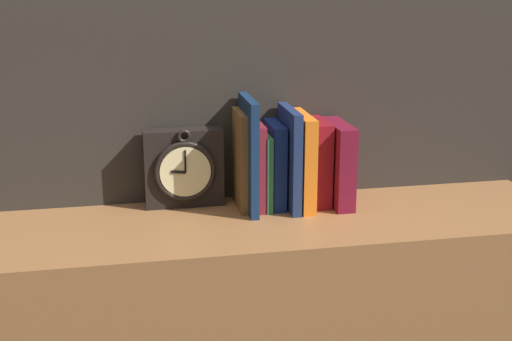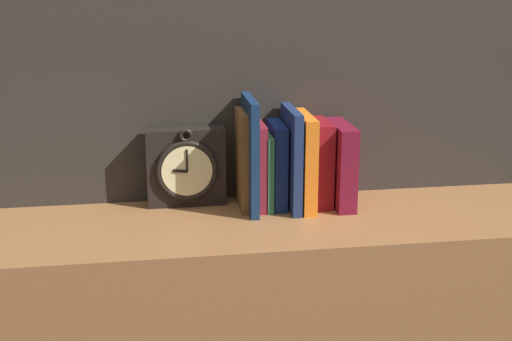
% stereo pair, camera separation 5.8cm
% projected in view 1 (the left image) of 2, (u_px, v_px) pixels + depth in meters
% --- Properties ---
extents(clock, '(0.18, 0.06, 0.18)m').
position_uv_depth(clock, '(184.00, 168.00, 1.59)').
color(clock, black).
rests_on(clock, bookshelf).
extents(book_slot0_brown, '(0.02, 0.12, 0.22)m').
position_uv_depth(book_slot0_brown, '(240.00, 160.00, 1.58)').
color(book_slot0_brown, brown).
rests_on(book_slot0_brown, bookshelf).
extents(book_slot1_navy, '(0.02, 0.16, 0.25)m').
position_uv_depth(book_slot1_navy, '(250.00, 154.00, 1.56)').
color(book_slot1_navy, '#11284B').
rests_on(book_slot1_navy, bookshelf).
extents(book_slot2_maroon, '(0.02, 0.12, 0.19)m').
position_uv_depth(book_slot2_maroon, '(257.00, 165.00, 1.59)').
color(book_slot2_maroon, maroon).
rests_on(book_slot2_maroon, bookshelf).
extents(book_slot3_green, '(0.01, 0.13, 0.17)m').
position_uv_depth(book_slot3_green, '(265.00, 170.00, 1.59)').
color(book_slot3_green, '#2C6C41').
rests_on(book_slot3_green, bookshelf).
extents(book_slot4_navy, '(0.03, 0.12, 0.19)m').
position_uv_depth(book_slot4_navy, '(275.00, 165.00, 1.60)').
color(book_slot4_navy, navy).
rests_on(book_slot4_navy, bookshelf).
extents(book_slot5_navy, '(0.02, 0.16, 0.23)m').
position_uv_depth(book_slot5_navy, '(289.00, 158.00, 1.58)').
color(book_slot5_navy, navy).
rests_on(book_slot5_navy, bookshelf).
extents(book_slot6_orange, '(0.03, 0.16, 0.21)m').
position_uv_depth(book_slot6_orange, '(302.00, 161.00, 1.59)').
color(book_slot6_orange, orange).
rests_on(book_slot6_orange, bookshelf).
extents(book_slot7_maroon, '(0.04, 0.12, 0.19)m').
position_uv_depth(book_slot7_maroon, '(317.00, 162.00, 1.61)').
color(book_slot7_maroon, maroon).
rests_on(book_slot7_maroon, bookshelf).
extents(book_slot8_maroon, '(0.04, 0.15, 0.19)m').
position_uv_depth(book_slot8_maroon, '(338.00, 164.00, 1.61)').
color(book_slot8_maroon, maroon).
rests_on(book_slot8_maroon, bookshelf).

